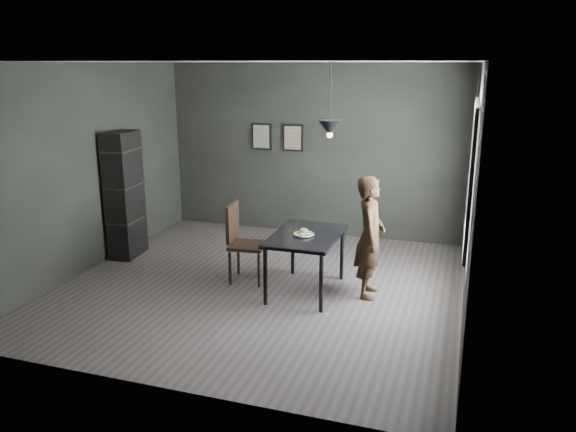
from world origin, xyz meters
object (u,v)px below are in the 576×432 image
(white_plate, at_px, (304,235))
(cafe_table, at_px, (306,240))
(wood_chair, at_px, (241,237))
(pendant_lamp, at_px, (330,128))
(woman, at_px, (370,237))
(shelf_unit, at_px, (124,195))

(white_plate, bearing_deg, cafe_table, 68.31)
(white_plate, xyz_separation_m, wood_chair, (-0.90, 0.15, -0.16))
(cafe_table, bearing_deg, white_plate, -111.69)
(wood_chair, distance_m, pendant_lamp, 1.87)
(woman, distance_m, wood_chair, 1.69)
(shelf_unit, bearing_deg, wood_chair, -17.67)
(white_plate, height_order, shelf_unit, shelf_unit)
(shelf_unit, relative_size, pendant_lamp, 2.14)
(cafe_table, bearing_deg, woman, 9.24)
(white_plate, relative_size, shelf_unit, 0.12)
(cafe_table, distance_m, woman, 0.78)
(white_plate, bearing_deg, woman, 12.00)
(cafe_table, distance_m, shelf_unit, 2.98)
(white_plate, distance_m, wood_chair, 0.93)
(shelf_unit, xyz_separation_m, pendant_lamp, (3.17, -0.42, 1.13))
(woman, distance_m, pendant_lamp, 1.40)
(cafe_table, height_order, white_plate, white_plate)
(pendant_lamp, bearing_deg, wood_chair, 179.52)
(cafe_table, relative_size, woman, 0.80)
(white_plate, height_order, pendant_lamp, pendant_lamp)
(white_plate, distance_m, shelf_unit, 2.96)
(white_plate, bearing_deg, pendant_lamp, 28.03)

